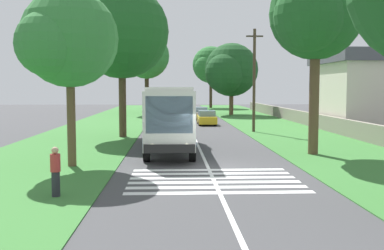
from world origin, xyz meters
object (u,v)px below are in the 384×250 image
Objects in this scene: roadside_building at (378,90)px; pedestrian at (55,171)px; roadside_tree_right_0 at (210,66)px; trailing_car_0 at (207,118)px; trailing_car_1 at (200,114)px; roadside_tree_right_2 at (230,72)px; utility_pole at (254,79)px; roadside_tree_left_0 at (67,42)px; roadside_tree_left_3 at (146,64)px; roadside_tree_right_1 at (313,17)px; coach_bus at (170,114)px; roadside_tree_left_2 at (120,34)px; trailing_minibus_0 at (171,103)px; roadside_tree_left_1 at (145,57)px.

roadside_building reaches higher than pedestrian.
trailing_car_0 is at bearing 174.77° from roadside_tree_right_0.
trailing_car_1 is at bearing 48.13° from roadside_building.
roadside_building is at bearing -165.13° from roadside_tree_right_0.
trailing_car_0 is at bearing -13.79° from pedestrian.
roadside_building is (-21.42, -10.59, -2.37)m from roadside_tree_right_2.
utility_pole is 25.06m from pedestrian.
roadside_tree_right_2 is at bearing -2.32° from utility_pole.
roadside_tree_right_2 is 47.82m from pedestrian.
roadside_tree_left_0 reaches higher than pedestrian.
roadside_tree_left_3 is 0.98× the size of roadside_building.
roadside_tree_right_1 is (3.29, -12.45, 1.72)m from roadside_tree_left_0.
pedestrian is (-38.19, 7.22, 0.24)m from trailing_car_1.
roadside_tree_left_0 is 4.83× the size of pedestrian.
coach_bus is at bearing 147.71° from utility_pole.
roadside_tree_right_1 is (-58.41, -0.71, -0.12)m from roadside_tree_right_0.
roadside_tree_left_0 reaches higher than trailing_car_1.
trailing_minibus_0 is at bearing -6.69° from roadside_tree_left_2.
trailing_car_1 is at bearing -7.26° from coach_bus.
pedestrian is (-47.96, 0.24, -6.95)m from roadside_tree_left_1.
roadside_tree_right_1 is at bearing -50.89° from pedestrian.
trailing_minibus_0 is 0.71× the size of utility_pole.
trailing_car_1 is 33.48m from roadside_tree_left_0.
roadside_building is (-43.14, -11.45, -4.17)m from roadside_tree_right_0.
roadside_tree_right_1 is at bearing 144.88° from roadside_building.
roadside_building is (-5.50, -14.90, 2.83)m from trailing_car_0.
trailing_minibus_0 is at bearing 10.84° from roadside_tree_right_1.
roadside_building reaches higher than trailing_minibus_0.
utility_pole is (16.24, -11.63, -1.39)m from roadside_tree_left_0.
roadside_building is 33.36m from pedestrian.
trailing_car_1 is at bearing -14.18° from roadside_tree_left_0.
roadside_tree_right_0 reaches higher than roadside_tree_right_1.
coach_bus is 9.66m from roadside_tree_right_1.
roadside_building is at bearing -110.28° from trailing_car_0.
utility_pole reaches higher than pedestrian.
coach_bus is 13.21m from utility_pole.
roadside_tree_left_0 reaches higher than coach_bus.
trailing_car_1 is 20.29m from roadside_tree_left_3.
trailing_minibus_0 is 28.84m from utility_pole.
roadside_tree_left_3 is at bearing 22.19° from trailing_car_1.
pedestrian reaches higher than trailing_car_0.
trailing_minibus_0 is 0.54× the size of roadside_tree_right_0.
roadside_tree_right_2 is at bearing -99.23° from roadside_tree_left_1.
pedestrian is (-67.81, 10.85, -6.76)m from roadside_tree_right_0.
trailing_minibus_0 reaches higher than trailing_car_1.
roadside_tree_right_1 is (-38.56, -11.33, -0.31)m from roadside_tree_left_1.
coach_bus is at bearing -154.53° from roadside_tree_left_2.
trailing_car_1 is at bearing 173.01° from roadside_tree_right_0.
roadside_tree_left_1 is 1.31× the size of utility_pole.
pedestrian is (-50.19, 3.76, -0.64)m from trailing_minibus_0.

